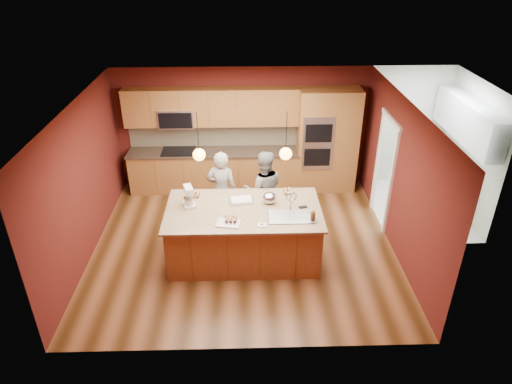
{
  "coord_description": "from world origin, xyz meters",
  "views": [
    {
      "loc": [
        0.03,
        -7.01,
        4.99
      ],
      "look_at": [
        0.23,
        -0.1,
        1.16
      ],
      "focal_mm": 32.0,
      "sensor_mm": 36.0,
      "label": 1
    }
  ],
  "objects_px": {
    "island": "(245,233)",
    "stand_mixer": "(189,198)",
    "mixing_bowl": "(269,198)",
    "person_right": "(263,190)",
    "person_left": "(222,190)"
  },
  "relations": [
    {
      "from": "person_left",
      "to": "mixing_bowl",
      "type": "relative_size",
      "value": 6.67
    },
    {
      "from": "person_right",
      "to": "person_left",
      "type": "bearing_deg",
      "value": -4.51
    },
    {
      "from": "person_right",
      "to": "mixing_bowl",
      "type": "relative_size",
      "value": 6.64
    },
    {
      "from": "stand_mixer",
      "to": "person_right",
      "type": "bearing_deg",
      "value": 15.95
    },
    {
      "from": "person_right",
      "to": "mixing_bowl",
      "type": "height_order",
      "value": "person_right"
    },
    {
      "from": "person_left",
      "to": "mixing_bowl",
      "type": "bearing_deg",
      "value": 148.18
    },
    {
      "from": "island",
      "to": "mixing_bowl",
      "type": "distance_m",
      "value": 0.75
    },
    {
      "from": "island",
      "to": "mixing_bowl",
      "type": "relative_size",
      "value": 11.01
    },
    {
      "from": "island",
      "to": "mixing_bowl",
      "type": "height_order",
      "value": "island"
    },
    {
      "from": "island",
      "to": "person_right",
      "type": "height_order",
      "value": "person_right"
    },
    {
      "from": "island",
      "to": "stand_mixer",
      "type": "distance_m",
      "value": 1.15
    },
    {
      "from": "person_left",
      "to": "stand_mixer",
      "type": "distance_m",
      "value": 1.05
    },
    {
      "from": "stand_mixer",
      "to": "mixing_bowl",
      "type": "xyz_separation_m",
      "value": [
        1.38,
        0.07,
        -0.06
      ]
    },
    {
      "from": "island",
      "to": "person_right",
      "type": "relative_size",
      "value": 1.66
    },
    {
      "from": "island",
      "to": "stand_mixer",
      "type": "bearing_deg",
      "value": 171.56
    }
  ]
}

